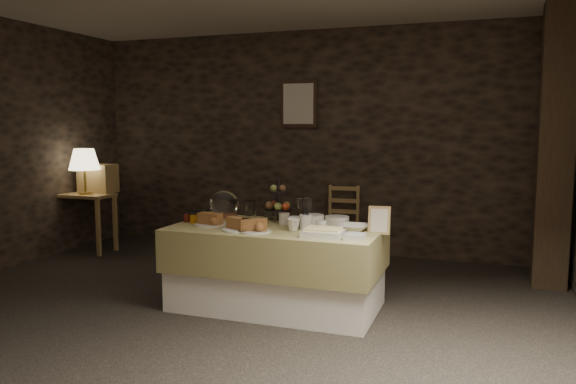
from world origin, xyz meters
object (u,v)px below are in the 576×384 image
(wine_rack, at_px, (98,178))
(timber_column, at_px, (555,147))
(fruit_stand, at_px, (278,205))
(table_lamp, at_px, (84,160))
(chair, at_px, (343,225))
(console_table, at_px, (86,205))
(buffet_table, at_px, (276,261))

(wine_rack, xyz_separation_m, timber_column, (5.00, 0.09, 0.44))
(fruit_stand, bearing_deg, timber_column, 26.42)
(table_lamp, bearing_deg, chair, 16.60)
(timber_column, bearing_deg, console_table, -176.96)
(chair, height_order, timber_column, timber_column)
(chair, relative_size, timber_column, 0.24)
(table_lamp, relative_size, fruit_stand, 1.52)
(table_lamp, bearing_deg, console_table, 135.00)
(table_lamp, bearing_deg, buffet_table, -21.64)
(buffet_table, distance_m, wine_rack, 3.16)
(console_table, bearing_deg, buffet_table, -22.15)
(wine_rack, bearing_deg, console_table, -105.52)
(buffet_table, bearing_deg, fruit_stand, 107.59)
(timber_column, distance_m, fruit_stand, 2.59)
(fruit_stand, bearing_deg, wine_rack, 159.02)
(table_lamp, height_order, chair, table_lamp)
(buffet_table, relative_size, table_lamp, 3.19)
(timber_column, bearing_deg, table_lamp, -176.36)
(wine_rack, xyz_separation_m, fruit_stand, (2.72, -1.04, -0.05))
(console_table, bearing_deg, fruit_stand, -17.31)
(console_table, xyz_separation_m, fruit_stand, (2.77, -0.86, 0.25))
(console_table, xyz_separation_m, wine_rack, (0.05, 0.18, 0.30))
(table_lamp, relative_size, wine_rack, 1.28)
(table_lamp, height_order, fruit_stand, table_lamp)
(wine_rack, relative_size, timber_column, 0.16)
(timber_column, bearing_deg, chair, 165.70)
(console_table, distance_m, timber_column, 5.11)
(buffet_table, xyz_separation_m, console_table, (-2.87, 1.17, 0.17))
(table_lamp, distance_m, fruit_stand, 2.86)
(console_table, xyz_separation_m, table_lamp, (0.05, -0.05, 0.53))
(console_table, bearing_deg, wine_rack, 74.48)
(buffet_table, height_order, timber_column, timber_column)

